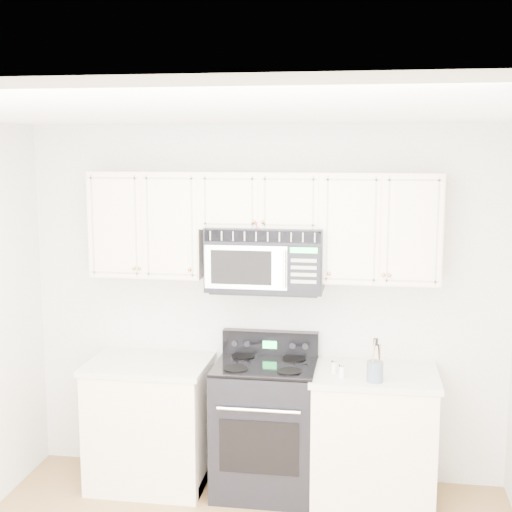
# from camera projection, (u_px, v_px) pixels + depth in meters

# --- Properties ---
(room) EXTENTS (3.51, 3.51, 2.61)m
(room) POSITION_uv_depth(u_px,v_px,m) (215.00, 380.00, 3.52)
(room) COLOR brown
(room) RESTS_ON ground
(base_cabinet_left) EXTENTS (0.86, 0.65, 0.92)m
(base_cabinet_left) POSITION_uv_depth(u_px,v_px,m) (151.00, 426.00, 5.18)
(base_cabinet_left) COLOR #F1E2CF
(base_cabinet_left) RESTS_ON ground
(base_cabinet_right) EXTENTS (0.86, 0.65, 0.92)m
(base_cabinet_right) POSITION_uv_depth(u_px,v_px,m) (373.00, 440.00, 4.94)
(base_cabinet_right) COLOR #F1E2CF
(base_cabinet_right) RESTS_ON ground
(range) EXTENTS (0.71, 0.65, 1.11)m
(range) POSITION_uv_depth(u_px,v_px,m) (265.00, 425.00, 5.06)
(range) COLOR black
(range) RESTS_ON ground
(upper_cabinets) EXTENTS (2.44, 0.37, 0.75)m
(upper_cabinets) POSITION_uv_depth(u_px,v_px,m) (262.00, 220.00, 4.98)
(upper_cabinets) COLOR #F1E2CF
(upper_cabinets) RESTS_ON ground
(microwave) EXTENTS (0.81, 0.45, 0.45)m
(microwave) POSITION_uv_depth(u_px,v_px,m) (266.00, 258.00, 4.97)
(microwave) COLOR black
(microwave) RESTS_ON ground
(utensil_crock) EXTENTS (0.11, 0.11, 0.29)m
(utensil_crock) POSITION_uv_depth(u_px,v_px,m) (375.00, 371.00, 4.65)
(utensil_crock) COLOR slate
(utensil_crock) RESTS_ON base_cabinet_right
(shaker_salt) EXTENTS (0.04, 0.04, 0.09)m
(shaker_salt) POSITION_uv_depth(u_px,v_px,m) (334.00, 366.00, 4.84)
(shaker_salt) COLOR white
(shaker_salt) RESTS_ON base_cabinet_right
(shaker_pepper) EXTENTS (0.04, 0.04, 0.09)m
(shaker_pepper) POSITION_uv_depth(u_px,v_px,m) (342.00, 371.00, 4.73)
(shaker_pepper) COLOR white
(shaker_pepper) RESTS_ON base_cabinet_right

